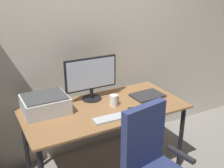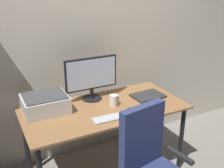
# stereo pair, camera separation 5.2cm
# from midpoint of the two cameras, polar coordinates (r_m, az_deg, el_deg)

# --- Properties ---
(back_wall) EXTENTS (6.40, 0.10, 2.60)m
(back_wall) POSITION_cam_midpoint_polar(r_m,az_deg,el_deg) (2.89, -7.15, 9.43)
(back_wall) COLOR beige
(back_wall) RESTS_ON ground
(desk) EXTENTS (1.54, 0.75, 0.74)m
(desk) POSITION_cam_midpoint_polar(r_m,az_deg,el_deg) (2.64, -2.10, -6.51)
(desk) COLOR olive
(desk) RESTS_ON ground
(monitor) EXTENTS (0.54, 0.20, 0.44)m
(monitor) POSITION_cam_midpoint_polar(r_m,az_deg,el_deg) (2.69, -4.96, 1.68)
(monitor) COLOR black
(monitor) RESTS_ON desk
(keyboard) EXTENTS (0.29, 0.12, 0.02)m
(keyboard) POSITION_cam_midpoint_polar(r_m,az_deg,el_deg) (2.38, -1.12, -7.24)
(keyboard) COLOR #B7BABC
(keyboard) RESTS_ON desk
(mouse) EXTENTS (0.07, 0.10, 0.03)m
(mouse) POSITION_cam_midpoint_polar(r_m,az_deg,el_deg) (2.50, 3.70, -5.67)
(mouse) COLOR black
(mouse) RESTS_ON desk
(coffee_mug) EXTENTS (0.10, 0.08, 0.11)m
(coffee_mug) POSITION_cam_midpoint_polar(r_m,az_deg,el_deg) (2.61, -0.20, -3.45)
(coffee_mug) COLOR white
(coffee_mug) RESTS_ON desk
(laptop) EXTENTS (0.33, 0.24, 0.02)m
(laptop) POSITION_cam_midpoint_polar(r_m,az_deg,el_deg) (2.84, 6.92, -2.41)
(laptop) COLOR #2D2D30
(laptop) RESTS_ON desk
(printer) EXTENTS (0.40, 0.34, 0.16)m
(printer) POSITION_cam_midpoint_polar(r_m,az_deg,el_deg) (2.56, -14.41, -4.07)
(printer) COLOR silver
(printer) RESTS_ON desk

